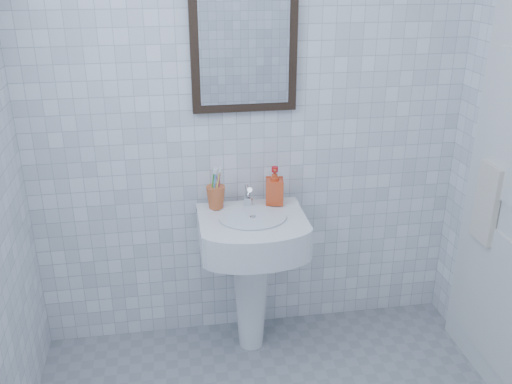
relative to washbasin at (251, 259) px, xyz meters
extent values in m
cube|color=white|center=(0.03, 0.22, 0.72)|extent=(2.20, 0.02, 2.50)
cone|color=white|center=(0.00, 0.02, -0.21)|extent=(0.20, 0.20, 0.64)
cube|color=white|center=(0.00, -0.02, 0.17)|extent=(0.51, 0.37, 0.16)
cube|color=white|center=(0.00, 0.12, 0.24)|extent=(0.51, 0.09, 0.03)
cylinder|color=white|center=(0.00, -0.05, 0.26)|extent=(0.32, 0.32, 0.01)
cylinder|color=silver|center=(0.00, 0.10, 0.28)|extent=(0.05, 0.05, 0.05)
cylinder|color=silver|center=(0.00, 0.08, 0.33)|extent=(0.02, 0.09, 0.07)
cylinder|color=silver|center=(0.00, 0.11, 0.31)|extent=(0.03, 0.05, 0.09)
imported|color=red|center=(0.13, 0.11, 0.35)|extent=(0.10, 0.10, 0.19)
cube|color=black|center=(0.00, 0.20, 1.02)|extent=(0.50, 0.04, 0.62)
cube|color=silver|center=(0.00, 0.18, 1.02)|extent=(0.42, 0.00, 0.54)
torus|color=silver|center=(1.09, -0.25, 0.52)|extent=(0.01, 0.18, 0.18)
cube|color=silver|center=(1.07, -0.25, 0.34)|extent=(0.03, 0.16, 0.38)
camera|label=1|loc=(-0.38, -2.46, 1.42)|focal=40.00mm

